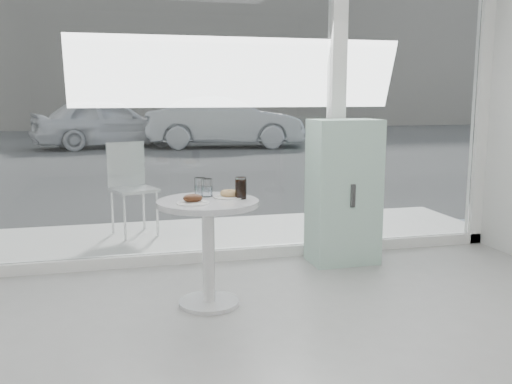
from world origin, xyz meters
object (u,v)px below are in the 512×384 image
object	(u,v)px
water_tumbler_a	(200,188)
main_table	(208,231)
mint_cabinet	(343,192)
car_silver	(225,122)
car_white	(108,123)
cola_glass	(241,188)
plate_donut	(229,195)
water_tumbler_b	(207,189)
plate_fritter	(193,200)
patio_chair	(131,182)

from	to	relation	value
water_tumbler_a	main_table	bearing A→B (deg)	-83.71
mint_cabinet	car_silver	distance (m)	11.65
car_white	main_table	bearing A→B (deg)	167.86
mint_cabinet	cola_glass	xyz separation A→B (m)	(-1.12, -0.77, 0.20)
car_white	mint_cabinet	bearing A→B (deg)	174.25
car_white	plate_donut	bearing A→B (deg)	168.61
mint_cabinet	water_tumbler_b	xyz separation A→B (m)	(-1.34, -0.62, 0.18)
mint_cabinet	plate_fritter	world-z (taller)	mint_cabinet
car_silver	cola_glass	xyz separation A→B (m)	(-2.33, -12.36, 0.11)
patio_chair	main_table	bearing A→B (deg)	-97.61
mint_cabinet	patio_chair	bearing A→B (deg)	142.24
water_tumbler_b	plate_donut	bearing A→B (deg)	-32.37
plate_donut	cola_glass	world-z (taller)	cola_glass
water_tumbler_b	car_silver	bearing A→B (deg)	78.19
water_tumbler_a	mint_cabinet	bearing A→B (deg)	22.72
mint_cabinet	plate_donut	xyz separation A→B (m)	(-1.19, -0.71, 0.15)
car_white	plate_donut	world-z (taller)	car_white
car_silver	water_tumbler_b	world-z (taller)	car_silver
cola_glass	patio_chair	bearing A→B (deg)	108.07
main_table	plate_fritter	world-z (taller)	plate_fritter
car_white	water_tumbler_a	size ratio (longest dim) A/B	31.38
mint_cabinet	water_tumbler_b	distance (m)	1.48
main_table	patio_chair	size ratio (longest dim) A/B	0.80
mint_cabinet	car_white	world-z (taller)	car_white
main_table	car_white	size ratio (longest dim) A/B	0.18
main_table	plate_donut	distance (m)	0.30
main_table	car_white	bearing A→B (deg)	93.12
water_tumbler_b	cola_glass	distance (m)	0.27
car_silver	water_tumbler_b	xyz separation A→B (m)	(-2.55, -12.21, 0.09)
car_silver	patio_chair	bearing A→B (deg)	171.42
cola_glass	plate_donut	bearing A→B (deg)	139.89
mint_cabinet	water_tumbler_a	world-z (taller)	mint_cabinet
plate_fritter	plate_donut	world-z (taller)	plate_fritter
main_table	water_tumbler_a	bearing A→B (deg)	96.29
main_table	patio_chair	bearing A→B (deg)	102.09
mint_cabinet	car_white	distance (m)	12.58
mint_cabinet	car_silver	bearing A→B (deg)	83.31
plate_fritter	water_tumbler_a	distance (m)	0.32
car_white	patio_chair	bearing A→B (deg)	166.08
mint_cabinet	water_tumbler_b	size ratio (longest dim) A/B	9.91
plate_fritter	water_tumbler_b	distance (m)	0.30
car_white	water_tumbler_b	world-z (taller)	car_white
patio_chair	plate_fritter	size ratio (longest dim) A/B	4.32
car_silver	plate_donut	bearing A→B (deg)	176.90
plate_donut	cola_glass	distance (m)	0.11
plate_fritter	water_tumbler_b	xyz separation A→B (m)	(0.14, 0.26, 0.03)
main_table	cola_glass	size ratio (longest dim) A/B	4.98
main_table	water_tumbler_b	size ratio (longest dim) A/B	5.91
car_white	plate_fritter	bearing A→B (deg)	167.34
car_silver	plate_donut	world-z (taller)	car_silver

